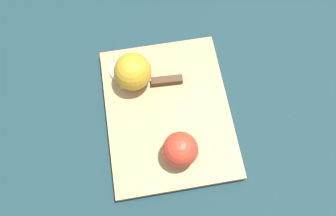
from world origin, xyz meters
TOP-DOWN VIEW (x-y plane):
  - ground_plane at (0.00, 0.00)m, footprint 4.00×4.00m
  - cutting_board at (0.00, 0.00)m, footprint 0.41×0.34m
  - apple_half_left at (-0.11, -0.02)m, footprint 0.08×0.08m
  - apple_half_right at (0.08, 0.08)m, footprint 0.09×0.09m
  - knife at (0.08, 0.01)m, footprint 0.03×0.15m
  - apple_slice at (0.11, 0.11)m, footprint 0.06×0.06m

SIDE VIEW (x-z plane):
  - ground_plane at x=0.00m, z-range 0.00..0.00m
  - cutting_board at x=0.00m, z-range 0.00..0.02m
  - apple_slice at x=0.11m, z-range 0.02..0.03m
  - knife at x=0.08m, z-range 0.02..0.04m
  - apple_half_left at x=-0.11m, z-range 0.02..0.10m
  - apple_half_right at x=0.08m, z-range 0.02..0.11m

